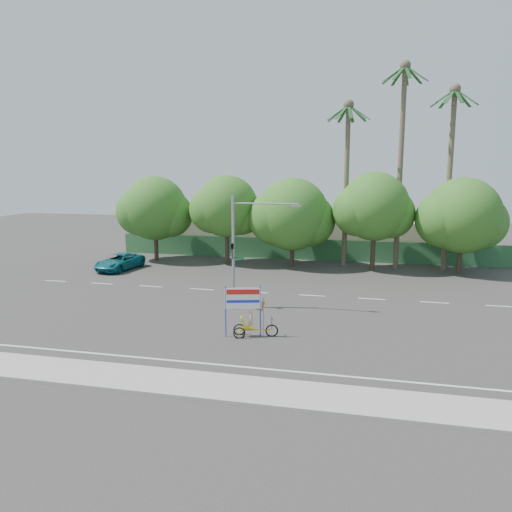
# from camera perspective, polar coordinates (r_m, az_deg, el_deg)

# --- Properties ---
(ground) EXTENTS (120.00, 120.00, 0.00)m
(ground) POSITION_cam_1_polar(r_m,az_deg,el_deg) (27.37, 0.26, -8.41)
(ground) COLOR #33302D
(ground) RESTS_ON ground
(sidewalk_near) EXTENTS (50.00, 2.40, 0.12)m
(sidewalk_near) POSITION_cam_1_polar(r_m,az_deg,el_deg) (20.60, -4.50, -14.66)
(sidewalk_near) COLOR gray
(sidewalk_near) RESTS_ON ground
(fence) EXTENTS (38.00, 0.08, 2.00)m
(fence) POSITION_cam_1_polar(r_m,az_deg,el_deg) (47.79, 5.97, 0.74)
(fence) COLOR #336B3D
(fence) RESTS_ON ground
(building_left) EXTENTS (12.00, 8.00, 4.00)m
(building_left) POSITION_cam_1_polar(r_m,az_deg,el_deg) (54.09, -3.99, 2.92)
(building_left) COLOR beige
(building_left) RESTS_ON ground
(building_right) EXTENTS (14.00, 8.00, 3.60)m
(building_right) POSITION_cam_1_polar(r_m,az_deg,el_deg) (51.83, 15.42, 2.05)
(building_right) COLOR beige
(building_right) RESTS_ON ground
(tree_far_left) EXTENTS (7.14, 6.00, 7.96)m
(tree_far_left) POSITION_cam_1_polar(r_m,az_deg,el_deg) (47.79, -11.52, 5.14)
(tree_far_left) COLOR #473828
(tree_far_left) RESTS_ON ground
(tree_left) EXTENTS (6.66, 5.60, 8.07)m
(tree_left) POSITION_cam_1_polar(r_m,az_deg,el_deg) (45.31, -3.41, 5.45)
(tree_left) COLOR #473828
(tree_left) RESTS_ON ground
(tree_center) EXTENTS (7.62, 6.40, 7.85)m
(tree_center) POSITION_cam_1_polar(r_m,az_deg,el_deg) (44.05, 4.12, 4.53)
(tree_center) COLOR #473828
(tree_center) RESTS_ON ground
(tree_right) EXTENTS (6.90, 5.80, 8.36)m
(tree_right) POSITION_cam_1_polar(r_m,az_deg,el_deg) (43.46, 13.33, 5.24)
(tree_right) COLOR #473828
(tree_right) RESTS_ON ground
(tree_far_right) EXTENTS (7.38, 6.20, 7.94)m
(tree_far_right) POSITION_cam_1_polar(r_m,az_deg,el_deg) (44.11, 22.44, 4.04)
(tree_far_right) COLOR #473828
(tree_far_right) RESTS_ON ground
(palm_tall) EXTENTS (3.73, 3.79, 17.45)m
(palm_tall) POSITION_cam_1_polar(r_m,az_deg,el_deg) (44.92, 16.27, 11.93)
(palm_tall) COLOR #70604C
(palm_tall) RESTS_ON ground
(palm_mid) EXTENTS (3.73, 3.79, 15.45)m
(palm_mid) POSITION_cam_1_polar(r_m,az_deg,el_deg) (45.27, 21.34, 10.29)
(palm_mid) COLOR #70604C
(palm_mid) RESTS_ON ground
(palm_short) EXTENTS (3.73, 3.79, 14.45)m
(palm_short) POSITION_cam_1_polar(r_m,az_deg,el_deg) (44.88, 10.34, 10.12)
(palm_short) COLOR #70604C
(palm_short) RESTS_ON ground
(traffic_signal) EXTENTS (4.72, 1.10, 7.00)m
(traffic_signal) POSITION_cam_1_polar(r_m,az_deg,el_deg) (30.90, -2.07, -0.68)
(traffic_signal) COLOR gray
(traffic_signal) RESTS_ON ground
(trike_billboard) EXTENTS (2.71, 1.03, 2.73)m
(trike_billboard) POSITION_cam_1_polar(r_m,az_deg,el_deg) (25.98, -0.90, -6.88)
(trike_billboard) COLOR black
(trike_billboard) RESTS_ON ground
(pickup_truck) EXTENTS (2.99, 5.29, 1.39)m
(pickup_truck) POSITION_cam_1_polar(r_m,az_deg,el_deg) (44.52, -15.33, -0.64)
(pickup_truck) COLOR #106572
(pickup_truck) RESTS_ON ground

